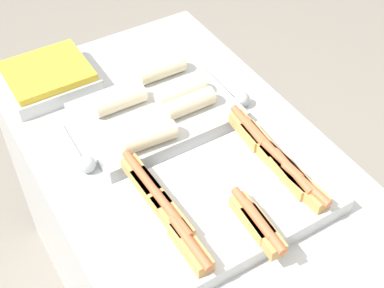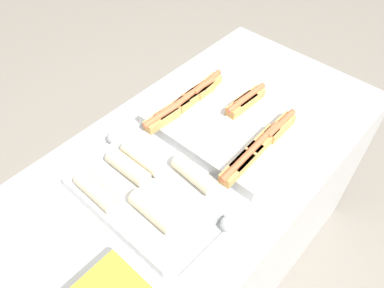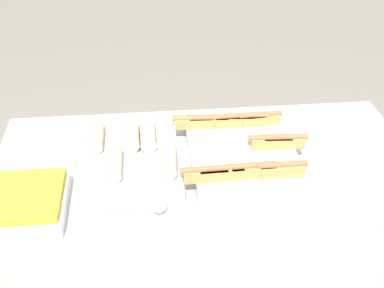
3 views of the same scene
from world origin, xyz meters
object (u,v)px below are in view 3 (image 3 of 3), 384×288
tray_wraps (132,157)px  serving_spoon_near (154,207)px  serving_spoon_far (148,123)px  tray_hotdogs (242,151)px  tray_side_front (26,203)px

tray_wraps → serving_spoon_near: 0.28m
serving_spoon_near → serving_spoon_far: 0.53m
tray_wraps → serving_spoon_far: bearing=76.0°
tray_hotdogs → serving_spoon_near: (-0.32, -0.27, -0.01)m
tray_side_front → serving_spoon_far: (0.39, 0.49, -0.01)m
tray_hotdogs → tray_wraps: 0.39m
serving_spoon_far → tray_wraps: bearing=-104.0°
tray_hotdogs → tray_side_front: size_ratio=1.91×
tray_hotdogs → serving_spoon_far: 0.42m
tray_hotdogs → serving_spoon_near: 0.42m
tray_hotdogs → tray_side_front: tray_hotdogs is taller
tray_hotdogs → tray_wraps: tray_wraps is taller
tray_side_front → serving_spoon_near: size_ratio=1.17×
serving_spoon_far → serving_spoon_near: bearing=-89.8°
tray_wraps → tray_side_front: (-0.33, -0.23, -0.00)m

